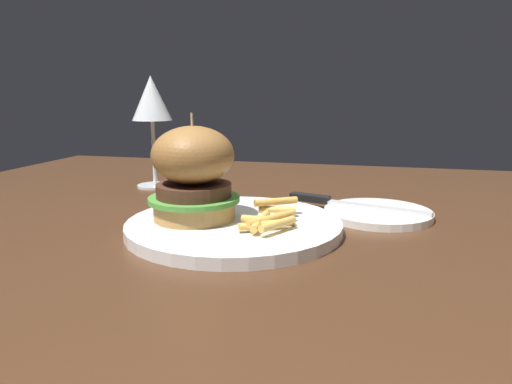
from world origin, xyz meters
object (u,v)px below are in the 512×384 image
at_px(main_plate, 234,226).
at_px(table_knife, 343,203).
at_px(wine_glass, 152,103).
at_px(burger_sandwich, 196,173).
at_px(bread_plate, 378,213).

relative_size(main_plate, table_knife, 1.33).
xyz_separation_m(main_plate, wine_glass, (-0.22, 0.23, 0.14)).
xyz_separation_m(main_plate, burger_sandwich, (-0.05, -0.00, 0.06)).
bearing_deg(table_knife, main_plate, -134.77).
bearing_deg(table_knife, bread_plate, -16.64).
height_order(main_plate, table_knife, table_knife).
bearing_deg(table_knife, burger_sandwich, -142.89).
bearing_deg(burger_sandwich, bread_plate, 27.78).
relative_size(burger_sandwich, bread_plate, 0.89).
distance_m(main_plate, bread_plate, 0.20).
height_order(main_plate, burger_sandwich, burger_sandwich).
bearing_deg(bread_plate, wine_glass, 163.26).
bearing_deg(main_plate, table_knife, 45.23).
distance_m(burger_sandwich, bread_plate, 0.26).
distance_m(burger_sandwich, wine_glass, 0.30).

